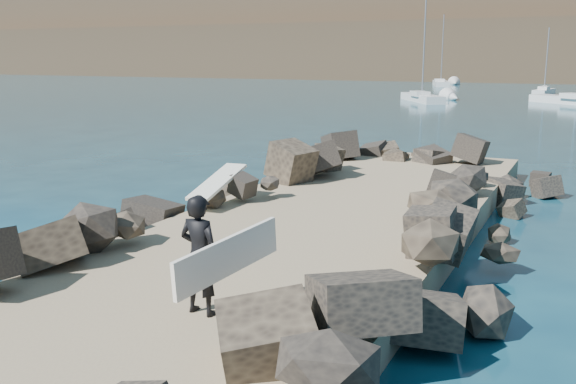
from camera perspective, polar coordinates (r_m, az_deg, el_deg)
name	(u,v)px	position (r m, az deg, el deg)	size (l,w,h in m)	color
ground	(308,252)	(13.64, 1.82, -5.38)	(800.00, 800.00, 0.00)	#0F384C
jetty	(265,266)	(11.83, -2.10, -6.61)	(6.00, 26.00, 0.60)	#8C7759
riprap_left	(152,231)	(13.69, -11.96, -3.40)	(2.60, 22.00, 1.00)	black
riprap_right	(429,270)	(11.26, 12.40, -6.79)	(2.60, 22.00, 1.00)	black
surfboard_resting	(218,186)	(15.33, -6.27, 0.50)	(0.55, 2.19, 0.07)	white
surfer_with_board	(204,255)	(8.76, -7.49, -5.59)	(0.97, 2.06, 1.67)	black
sailboat_a	(422,98)	(59.76, 11.80, 8.20)	(5.54, 7.48, 9.28)	silver
sailboat_b	(544,92)	(72.69, 21.80, 8.25)	(1.98, 5.83, 7.04)	silver
sailboat_e	(441,83)	(92.08, 13.41, 9.39)	(3.97, 8.30, 9.68)	silver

